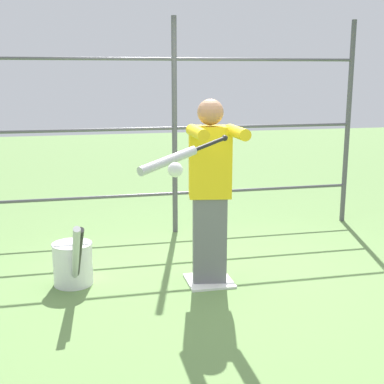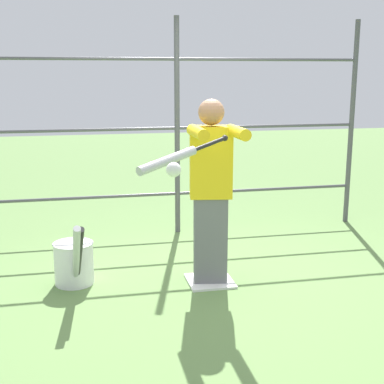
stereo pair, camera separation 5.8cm
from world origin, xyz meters
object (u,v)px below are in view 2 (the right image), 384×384
batter (211,187)px  baseball_bat_swinging (175,157)px  softball_in_flight (174,170)px  bat_bucket (74,262)px

batter → baseball_bat_swinging: (0.44, 0.71, 0.38)m
baseball_bat_swinging → softball_in_flight: bearing=78.3°
softball_in_flight → bat_bucket: bearing=-62.5°
baseball_bat_swinging → bat_bucket: size_ratio=0.98×
baseball_bat_swinging → softball_in_flight: size_ratio=7.94×
batter → baseball_bat_swinging: size_ratio=2.14×
softball_in_flight → bat_bucket: size_ratio=0.12×
batter → softball_in_flight: batter is taller
softball_in_flight → batter: bearing=-115.5°
bat_bucket → batter: bearing=170.0°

